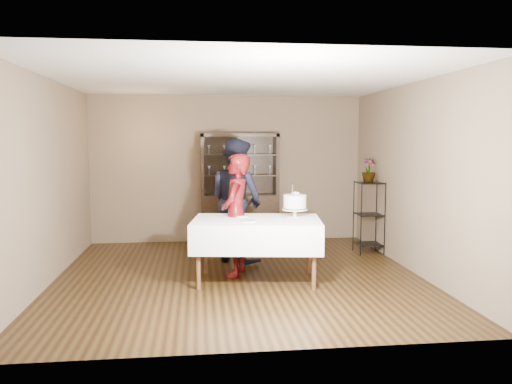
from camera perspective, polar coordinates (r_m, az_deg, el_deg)
floor at (r=7.04m, az=-1.96°, el=-9.58°), size 5.00×5.00×0.00m
ceiling at (r=6.83m, az=-2.05°, el=12.80°), size 5.00×5.00×0.00m
back_wall at (r=9.29m, az=-3.27°, el=2.65°), size 5.00×0.02×2.70m
wall_left at (r=7.05m, az=-22.69°, el=1.14°), size 0.02×5.00×2.70m
wall_right at (r=7.44m, az=17.58°, el=1.55°), size 0.02×5.00×2.70m
china_hutch at (r=9.12m, az=-1.89°, el=-1.73°), size 1.40×0.48×2.00m
plant_etagere at (r=8.54m, az=12.78°, el=-2.50°), size 0.42×0.42×1.20m
cake_table at (r=6.66m, az=0.07°, el=-4.80°), size 1.80×1.25×0.84m
woman at (r=6.92m, az=-2.32°, el=-2.66°), size 0.57×0.71×1.70m
man at (r=7.72m, az=-2.28°, el=-0.98°), size 1.14×1.17×1.91m
cake at (r=6.80m, az=4.46°, el=-1.27°), size 0.35×0.35×0.48m
plate_near at (r=6.42m, az=-0.89°, el=-3.34°), size 0.25×0.25×0.01m
plate_far at (r=6.83m, az=-1.66°, el=-2.78°), size 0.22×0.22×0.01m
potted_plant at (r=8.44m, az=12.75°, el=2.44°), size 0.25×0.25×0.40m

